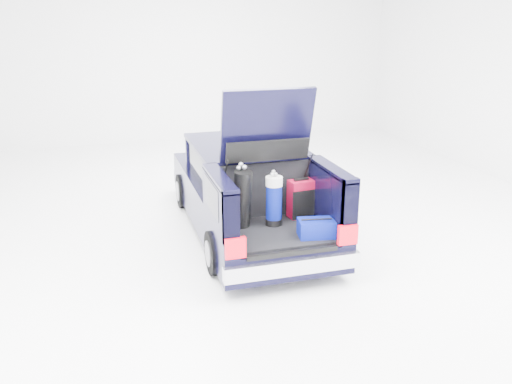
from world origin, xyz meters
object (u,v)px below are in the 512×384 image
object	(u,v)px
car	(246,190)
red_suitcase	(301,199)
blue_duffel	(316,228)
black_golf_bag	(242,199)
blue_golf_bag	(274,200)

from	to	relation	value
car	red_suitcase	distance (m)	1.32
car	blue_duffel	distance (m)	1.98
red_suitcase	blue_duffel	xyz separation A→B (m)	(-0.05, -0.73, -0.16)
red_suitcase	black_golf_bag	xyz separation A→B (m)	(-0.91, -0.13, 0.13)
black_golf_bag	blue_duffel	size ratio (longest dim) A/B	1.75
car	blue_golf_bag	xyz separation A→B (m)	(0.03, -1.38, 0.28)
car	red_suitcase	world-z (taller)	car
blue_duffel	red_suitcase	bearing A→B (deg)	95.08
car	blue_duffel	size ratio (longest dim) A/B	9.02
car	blue_golf_bag	size ratio (longest dim) A/B	5.92
car	black_golf_bag	size ratio (longest dim) A/B	5.15
black_golf_bag	blue_duffel	world-z (taller)	black_golf_bag
car	blue_duffel	xyz separation A→B (m)	(0.45, -1.93, 0.04)
blue_golf_bag	blue_duffel	xyz separation A→B (m)	(0.41, -0.55, -0.24)
black_golf_bag	blue_golf_bag	world-z (taller)	black_golf_bag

